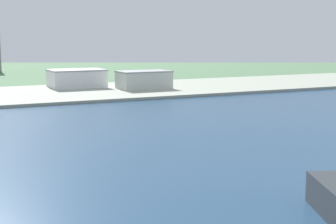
# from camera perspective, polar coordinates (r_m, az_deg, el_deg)

# --- Properties ---
(ground_plane) EXTENTS (2400.00, 2400.00, 0.00)m
(ground_plane) POSITION_cam_1_polar(r_m,az_deg,el_deg) (269.54, -8.68, -2.51)
(ground_plane) COLOR #507750
(water_bay) EXTENTS (840.00, 360.00, 0.15)m
(water_bay) POSITION_cam_1_polar(r_m,az_deg,el_deg) (214.34, -3.78, -5.25)
(water_bay) COLOR navy
(water_bay) RESTS_ON ground
(industrial_pier) EXTENTS (840.00, 140.00, 2.50)m
(industrial_pier) POSITION_cam_1_polar(r_m,az_deg,el_deg) (452.31, -16.02, 1.83)
(industrial_pier) COLOR #9EA594
(industrial_pier) RESTS_ON ground
(warehouse_main) EXTENTS (51.75, 36.80, 17.01)m
(warehouse_main) POSITION_cam_1_polar(r_m,az_deg,el_deg) (498.79, -10.17, 3.74)
(warehouse_main) COLOR white
(warehouse_main) RESTS_ON industrial_pier
(warehouse_annex) EXTENTS (48.16, 28.84, 16.58)m
(warehouse_annex) POSITION_cam_1_polar(r_m,az_deg,el_deg) (478.01, -2.71, 3.64)
(warehouse_annex) COLOR silver
(warehouse_annex) RESTS_ON industrial_pier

